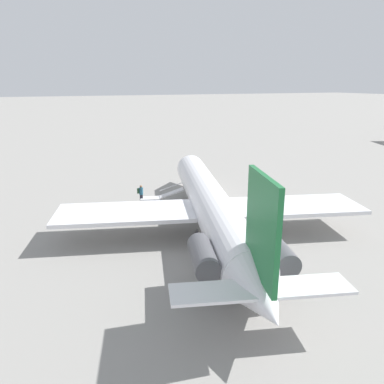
{
  "coord_description": "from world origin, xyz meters",
  "views": [
    {
      "loc": [
        -23.95,
        11.77,
        10.73
      ],
      "look_at": [
        3.53,
        -0.13,
        1.92
      ],
      "focal_mm": 35.0,
      "sensor_mm": 36.0,
      "label": 1
    }
  ],
  "objects": [
    {
      "name": "passenger",
      "position": [
        7.99,
        3.05,
        1.0
      ],
      "size": [
        0.41,
        0.56,
        1.74
      ],
      "rotation": [
        0.0,
        0.0,
        -1.85
      ],
      "color": "#23232D",
      "rests_on": "ground"
    },
    {
      "name": "boarding_stairs",
      "position": [
        7.68,
        1.85,
        0.38
      ],
      "size": [
        2.08,
        4.14,
        1.77
      ],
      "rotation": [
        0.0,
        0.0,
        -1.85
      ],
      "color": "silver",
      "rests_on": "ground"
    },
    {
      "name": "traffic_cone_near_stairs",
      "position": [
        6.17,
        4.17,
        0.23
      ],
      "size": [
        0.45,
        0.45,
        0.5
      ],
      "color": "black",
      "rests_on": "ground"
    },
    {
      "name": "ground_plane",
      "position": [
        0.0,
        0.0,
        0.0
      ],
      "size": [
        600.0,
        600.0,
        0.0
      ],
      "primitive_type": "plane",
      "color": "gray"
    },
    {
      "name": "airplane_main",
      "position": [
        -0.92,
        0.27,
        2.17
      ],
      "size": [
        29.06,
        22.32,
        7.23
      ],
      "rotation": [
        0.0,
        0.0,
        -0.28
      ],
      "color": "silver",
      "rests_on": "ground"
    }
  ]
}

